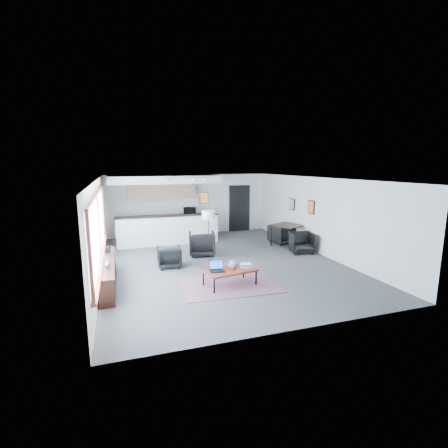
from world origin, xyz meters
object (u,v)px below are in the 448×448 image
object	(u,v)px
armchair_right	(202,242)
ceramic_pot	(233,264)
coffee_table	(230,271)
dining_table	(288,227)
dining_chair_near	(302,243)
armchair_left	(169,256)
floor_lamp	(208,217)
book_stack	(246,265)
laptop	(217,268)
dining_chair_far	(281,235)
microwave	(190,210)

from	to	relation	value
armchair_right	ceramic_pot	bearing A→B (deg)	102.52
coffee_table	ceramic_pot	xyz separation A→B (m)	(0.10, 0.04, 0.15)
ceramic_pot	dining_table	distance (m)	4.50
dining_table	dining_chair_near	distance (m)	1.05
armchair_right	armchair_left	bearing A→B (deg)	48.62
floor_lamp	book_stack	bearing A→B (deg)	-85.93
dining_chair_near	ceramic_pot	bearing A→B (deg)	-133.28
coffee_table	book_stack	distance (m)	0.47
ceramic_pot	floor_lamp	distance (m)	2.98
ceramic_pot	armchair_left	size ratio (longest dim) A/B	0.33
dining_chair_near	laptop	bearing A→B (deg)	-136.19
laptop	ceramic_pot	xyz separation A→B (m)	(0.44, 0.02, 0.04)
dining_chair_near	dining_chair_far	bearing A→B (deg)	104.04
ceramic_pot	dining_chair_far	size ratio (longest dim) A/B	0.34
armchair_left	dining_table	size ratio (longest dim) A/B	0.54
book_stack	dining_chair_far	bearing A→B (deg)	50.70
coffee_table	dining_table	xyz separation A→B (m)	(3.38, 3.11, 0.35)
floor_lamp	dining_chair_near	size ratio (longest dim) A/B	2.25
laptop	book_stack	xyz separation A→B (m)	(0.80, 0.04, -0.03)
book_stack	floor_lamp	bearing A→B (deg)	94.07
armchair_left	armchair_right	world-z (taller)	armchair_right
ceramic_pot	dining_chair_near	distance (m)	3.91
floor_lamp	dining_table	xyz separation A→B (m)	(3.12, 0.19, -0.57)
laptop	floor_lamp	bearing A→B (deg)	85.97
ceramic_pot	dining_chair_near	world-z (taller)	dining_chair_near
book_stack	dining_table	distance (m)	4.23
microwave	ceramic_pot	bearing A→B (deg)	-82.47
laptop	armchair_left	xyz separation A→B (m)	(-0.88, 1.98, -0.15)
laptop	dining_chair_near	bearing A→B (deg)	37.43
coffee_table	armchair_right	size ratio (longest dim) A/B	1.62
ceramic_pot	floor_lamp	world-z (taller)	floor_lamp
laptop	dining_chair_near	world-z (taller)	same
floor_lamp	dining_chair_far	distance (m)	3.35
book_stack	armchair_left	bearing A→B (deg)	130.96
coffee_table	dining_table	world-z (taller)	dining_table
armchair_right	floor_lamp	distance (m)	0.91
armchair_left	dining_table	world-z (taller)	dining_table
dining_chair_near	book_stack	bearing A→B (deg)	-130.38
ceramic_pot	dining_chair_far	bearing A→B (deg)	47.51
floor_lamp	dining_chair_far	world-z (taller)	floor_lamp
laptop	armchair_right	size ratio (longest dim) A/B	0.44
armchair_left	coffee_table	bearing A→B (deg)	124.01
floor_lamp	armchair_right	bearing A→B (deg)	171.37
ceramic_pot	book_stack	bearing A→B (deg)	2.83
dining_chair_near	microwave	xyz separation A→B (m)	(-3.07, 3.98, 0.77)
coffee_table	dining_chair_far	size ratio (longest dim) A/B	2.07
coffee_table	armchair_left	xyz separation A→B (m)	(-1.22, 2.00, -0.05)
armchair_left	laptop	bearing A→B (deg)	116.55
microwave	dining_chair_far	bearing A→B (deg)	-29.64
laptop	armchair_left	size ratio (longest dim) A/B	0.55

